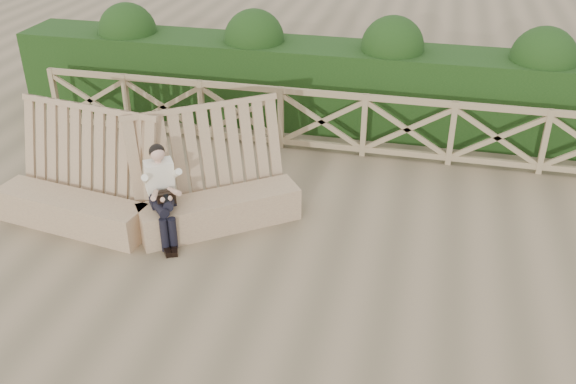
# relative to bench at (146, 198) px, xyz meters

# --- Properties ---
(ground) EXTENTS (60.00, 60.00, 0.00)m
(ground) POSITION_rel_bench_xyz_m (1.92, -0.63, -0.40)
(ground) COLOR brown
(ground) RESTS_ON ground
(bench) EXTENTS (4.17, 1.96, 1.61)m
(bench) POSITION_rel_bench_xyz_m (0.00, 0.00, 0.00)
(bench) COLOR #8B694F
(bench) RESTS_ON ground
(woman) EXTENTS (0.63, 0.79, 1.34)m
(woman) POSITION_rel_bench_xyz_m (0.39, -0.27, 0.33)
(woman) COLOR black
(woman) RESTS_ON ground
(guardrail) EXTENTS (10.10, 0.09, 1.10)m
(guardrail) POSITION_rel_bench_xyz_m (1.92, 2.87, 0.15)
(guardrail) COLOR #88724F
(guardrail) RESTS_ON ground
(hedge) EXTENTS (12.00, 1.20, 1.50)m
(hedge) POSITION_rel_bench_xyz_m (1.92, 4.07, 0.35)
(hedge) COLOR black
(hedge) RESTS_ON ground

